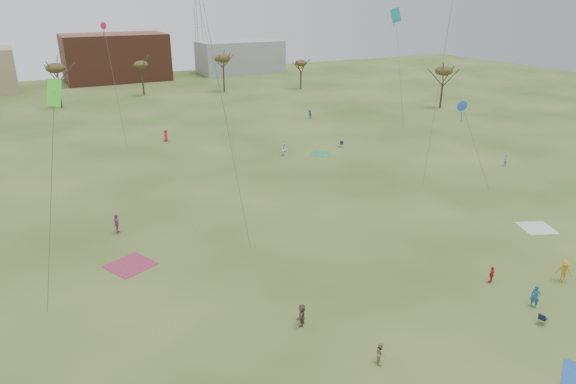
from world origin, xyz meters
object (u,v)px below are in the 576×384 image
camp_chair_center (542,321)px  radio_tower (197,4)px  flyer_near_right (535,296)px  camp_chair_right (341,145)px  spectator_fore_a (492,274)px

camp_chair_center → radio_tower: (19.62, 131.06, 18.95)m
flyer_near_right → camp_chair_center: bearing=-61.9°
camp_chair_right → radio_tower: (7.51, 87.52, 18.95)m
spectator_fore_a → camp_chair_center: (-1.20, -5.54, -0.45)m
spectator_fore_a → camp_chair_right: 39.53m
spectator_fore_a → flyer_near_right: bearing=73.0°
spectator_fore_a → camp_chair_right: spectator_fore_a is taller
flyer_near_right → camp_chair_right: (10.81, 41.86, -0.62)m
spectator_fore_a → camp_chair_right: (10.91, 38.00, -0.45)m
spectator_fore_a → radio_tower: radio_tower is taller
camp_chair_center → camp_chair_right: size_ratio=1.00×
flyer_near_right → spectator_fore_a: flyer_near_right is taller
spectator_fore_a → radio_tower: bearing=-116.7°
flyer_near_right → radio_tower: bearing=147.8°
flyer_near_right → camp_chair_right: flyer_near_right is taller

